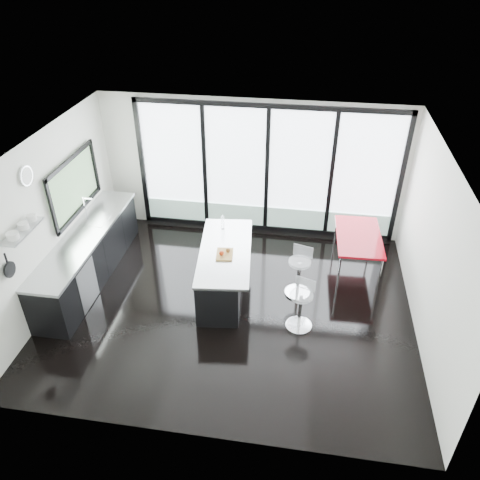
% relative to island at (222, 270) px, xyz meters
% --- Properties ---
extents(floor, '(6.00, 5.00, 0.00)m').
position_rel_island_xyz_m(floor, '(0.24, -0.42, -0.42)').
color(floor, black).
rests_on(floor, ground).
extents(ceiling, '(6.00, 5.00, 0.00)m').
position_rel_island_xyz_m(ceiling, '(0.24, -0.42, 2.38)').
color(ceiling, white).
rests_on(ceiling, wall_back).
extents(wall_back, '(6.00, 0.09, 2.80)m').
position_rel_island_xyz_m(wall_back, '(0.51, 2.05, 0.85)').
color(wall_back, silver).
rests_on(wall_back, ground).
extents(wall_front, '(6.00, 0.00, 2.80)m').
position_rel_island_xyz_m(wall_front, '(0.24, -2.92, 0.98)').
color(wall_front, silver).
rests_on(wall_front, ground).
extents(wall_left, '(0.26, 5.00, 2.80)m').
position_rel_island_xyz_m(wall_left, '(-2.73, -0.15, 1.14)').
color(wall_left, silver).
rests_on(wall_left, ground).
extents(wall_right, '(0.00, 5.00, 2.80)m').
position_rel_island_xyz_m(wall_right, '(3.24, -0.42, 0.98)').
color(wall_right, silver).
rests_on(wall_right, ground).
extents(counter_cabinets, '(0.69, 3.24, 1.36)m').
position_rel_island_xyz_m(counter_cabinets, '(-2.43, -0.02, 0.04)').
color(counter_cabinets, black).
rests_on(counter_cabinets, floor).
extents(island, '(1.08, 2.13, 1.08)m').
position_rel_island_xyz_m(island, '(0.00, 0.00, 0.00)').
color(island, black).
rests_on(island, floor).
extents(bar_stool_near, '(0.54, 0.54, 0.67)m').
position_rel_island_xyz_m(bar_stool_near, '(1.40, -0.74, -0.09)').
color(bar_stool_near, silver).
rests_on(bar_stool_near, floor).
extents(bar_stool_far, '(0.54, 0.54, 0.70)m').
position_rel_island_xyz_m(bar_stool_far, '(1.33, 0.08, -0.07)').
color(bar_stool_far, silver).
rests_on(bar_stool_far, floor).
extents(red_table, '(0.84, 1.42, 0.75)m').
position_rel_island_xyz_m(red_table, '(2.34, 0.97, -0.05)').
color(red_table, maroon).
rests_on(red_table, floor).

